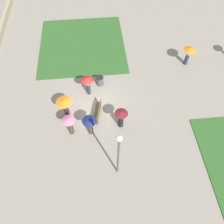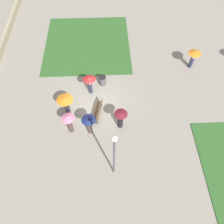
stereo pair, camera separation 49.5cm
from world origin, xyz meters
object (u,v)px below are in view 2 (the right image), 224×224
(crowd_person_red, at_px, (90,81))
(lone_walker_mid_plaza, at_px, (194,55))
(crowd_person_pink, at_px, (69,121))
(lamp_post, at_px, (114,152))
(trash_bin, at_px, (102,80))
(crowd_person_maroon, at_px, (121,118))
(park_bench, at_px, (98,111))
(crowd_person_orange, at_px, (66,102))
(crowd_person_navy, at_px, (89,122))

(crowd_person_red, relative_size, lone_walker_mid_plaza, 1.05)
(crowd_person_pink, bearing_deg, lamp_post, 40.46)
(trash_bin, relative_size, crowd_person_maroon, 0.48)
(crowd_person_pink, relative_size, crowd_person_red, 1.01)
(park_bench, height_order, crowd_person_maroon, crowd_person_maroon)
(crowd_person_pink, distance_m, lone_walker_mid_plaza, 11.72)
(crowd_person_maroon, xyz_separation_m, lone_walker_mid_plaza, (-5.79, 6.51, 0.17))
(crowd_person_pink, xyz_separation_m, crowd_person_orange, (-1.59, -0.34, 0.05))
(crowd_person_red, bearing_deg, trash_bin, -126.20)
(trash_bin, height_order, crowd_person_orange, crowd_person_orange)
(crowd_person_maroon, distance_m, lone_walker_mid_plaza, 8.72)
(crowd_person_pink, height_order, crowd_person_orange, crowd_person_pink)
(park_bench, distance_m, trash_bin, 3.07)
(trash_bin, bearing_deg, lone_walker_mid_plaza, 102.43)
(trash_bin, distance_m, lone_walker_mid_plaza, 7.96)
(crowd_person_maroon, bearing_deg, crowd_person_navy, 48.33)
(crowd_person_orange, bearing_deg, lone_walker_mid_plaza, 144.19)
(park_bench, xyz_separation_m, crowd_person_maroon, (1.04, 1.60, 0.64))
(trash_bin, distance_m, crowd_person_navy, 4.65)
(crowd_person_pink, bearing_deg, crowd_person_red, 156.31)
(lamp_post, relative_size, crowd_person_pink, 2.60)
(park_bench, bearing_deg, lamp_post, 25.47)
(crowd_person_pink, relative_size, crowd_person_maroon, 1.06)
(lamp_post, distance_m, trash_bin, 7.97)
(park_bench, bearing_deg, crowd_person_pink, -43.18)
(crowd_person_red, xyz_separation_m, lone_walker_mid_plaza, (-2.57, 8.69, -0.10))
(park_bench, distance_m, crowd_person_orange, 2.43)
(park_bench, relative_size, trash_bin, 2.18)
(crowd_person_maroon, distance_m, crowd_person_red, 3.90)
(trash_bin, xyz_separation_m, crowd_person_orange, (2.75, -2.65, 0.88))
(park_bench, xyz_separation_m, crowd_person_red, (-2.18, -0.57, 0.91))
(crowd_person_navy, relative_size, lone_walker_mid_plaza, 1.05)
(crowd_person_maroon, relative_size, crowd_person_red, 0.96)
(crowd_person_orange, bearing_deg, crowd_person_navy, 75.41)
(lamp_post, xyz_separation_m, crowd_person_maroon, (-3.40, 0.61, -1.96))
(crowd_person_red, bearing_deg, crowd_person_orange, 59.85)
(trash_bin, bearing_deg, crowd_person_maroon, 16.59)
(crowd_person_red, bearing_deg, crowd_person_pink, 80.41)
(crowd_person_pink, xyz_separation_m, crowd_person_red, (-3.48, 1.36, 0.14))
(park_bench, xyz_separation_m, trash_bin, (-3.04, 0.38, -0.05))
(crowd_person_orange, bearing_deg, park_bench, 113.57)
(crowd_person_navy, height_order, crowd_person_maroon, crowd_person_navy)
(park_bench, bearing_deg, trash_bin, -174.11)
(crowd_person_pink, height_order, lone_walker_mid_plaza, crowd_person_pink)
(park_bench, distance_m, crowd_person_maroon, 2.01)
(park_bench, distance_m, lone_walker_mid_plaza, 9.43)
(crowd_person_navy, bearing_deg, park_bench, 40.57)
(crowd_person_maroon, bearing_deg, crowd_person_orange, 19.12)
(crowd_person_orange, relative_size, crowd_person_red, 0.97)
(park_bench, bearing_deg, crowd_person_navy, -8.93)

